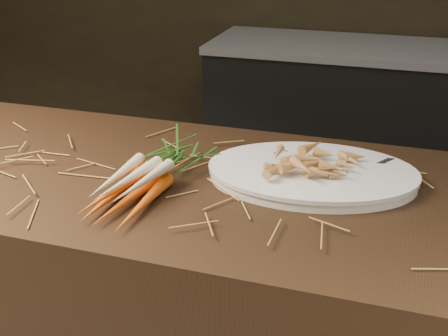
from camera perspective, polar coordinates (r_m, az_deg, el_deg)
name	(u,v)px	position (r m, az deg, el deg)	size (l,w,h in m)	color
main_counter	(217,334)	(1.55, -0.70, -16.51)	(2.40, 0.70, 0.90)	black
back_counter	(378,123)	(3.17, 15.33, 4.39)	(1.82, 0.62, 0.84)	black
straw_bedding	(216,178)	(1.29, -0.80, -0.99)	(1.40, 0.60, 0.02)	#AE7E43
root_veg_bunch	(159,165)	(1.29, -6.61, 0.30)	(0.18, 0.45, 0.08)	#DA4300
serving_platter	(312,175)	(1.31, 8.91, -0.74)	(0.48, 0.32, 0.03)	white
roasted_veg_heap	(313,160)	(1.30, 9.02, 0.82)	(0.23, 0.17, 0.05)	#9E672C
serving_fork	(389,179)	(1.30, 16.41, -1.06)	(0.02, 0.18, 0.00)	silver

